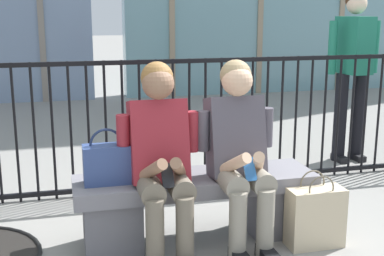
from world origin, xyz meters
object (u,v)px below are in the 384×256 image
object	(u,v)px
seated_person_with_phone	(161,154)
handbag_on_bench	(107,163)
stone_bench	(196,201)
bystander_at_railing	(353,63)
shopping_bag	(315,217)
seated_person_companion	(239,149)

from	to	relation	value
seated_person_with_phone	handbag_on_bench	distance (m)	0.35
handbag_on_bench	stone_bench	bearing A→B (deg)	0.99
handbag_on_bench	bystander_at_railing	bearing A→B (deg)	29.62
shopping_bag	bystander_at_railing	bearing A→B (deg)	53.99
handbag_on_bench	shopping_bag	distance (m)	1.39
stone_bench	seated_person_with_phone	xyz separation A→B (m)	(-0.26, -0.13, 0.38)
stone_bench	shopping_bag	bearing A→B (deg)	-22.03
seated_person_with_phone	handbag_on_bench	xyz separation A→B (m)	(-0.32, 0.12, -0.07)
seated_person_with_phone	shopping_bag	bearing A→B (deg)	-9.60
shopping_bag	handbag_on_bench	bearing A→B (deg)	167.71
seated_person_with_phone	handbag_on_bench	world-z (taller)	seated_person_with_phone
shopping_bag	bystander_at_railing	distance (m)	2.31
bystander_at_railing	stone_bench	bearing A→B (deg)	-143.95
seated_person_with_phone	bystander_at_railing	size ratio (longest dim) A/B	0.71
handbag_on_bench	shopping_bag	bearing A→B (deg)	-12.29
shopping_bag	seated_person_companion	bearing A→B (deg)	160.63
stone_bench	seated_person_companion	distance (m)	0.47
seated_person_with_phone	bystander_at_railing	bearing A→B (deg)	35.09
handbag_on_bench	bystander_at_railing	distance (m)	3.01
stone_bench	handbag_on_bench	xyz separation A→B (m)	(-0.58, -0.01, 0.31)
seated_person_companion	shopping_bag	xyz separation A→B (m)	(0.47, -0.17, -0.45)
stone_bench	shopping_bag	distance (m)	0.79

